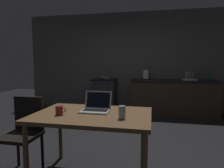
{
  "coord_description": "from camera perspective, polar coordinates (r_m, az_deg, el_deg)",
  "views": [
    {
      "loc": [
        0.7,
        -2.88,
        1.31
      ],
      "look_at": [
        -0.02,
        0.68,
        0.93
      ],
      "focal_mm": 31.72,
      "sensor_mm": 36.0,
      "label": 1
    }
  ],
  "objects": [
    {
      "name": "ground_plane",
      "position": [
        3.24,
        -2.15,
        -17.89
      ],
      "size": [
        12.0,
        12.0,
        0.0
      ],
      "primitive_type": "plane",
      "color": "black"
    },
    {
      "name": "back_wall",
      "position": [
        5.59,
        7.42,
        6.38
      ],
      "size": [
        6.4,
        0.1,
        2.7
      ],
      "primitive_type": "cube",
      "color": "#605B59",
      "rests_on": "ground_plane"
    },
    {
      "name": "kitchen_counter",
      "position": [
        5.32,
        17.27,
        -3.61
      ],
      "size": [
        2.16,
        0.64,
        0.89
      ],
      "color": "#382D23",
      "rests_on": "ground_plane"
    },
    {
      "name": "stove_oven",
      "position": [
        5.44,
        -2.13,
        -3.15
      ],
      "size": [
        0.6,
        0.62,
        0.89
      ],
      "color": "#2D2D30",
      "rests_on": "ground_plane"
    },
    {
      "name": "dining_table",
      "position": [
        2.25,
        -5.63,
        -10.2
      ],
      "size": [
        1.28,
        0.87,
        0.76
      ],
      "color": "brown",
      "rests_on": "ground_plane"
    },
    {
      "name": "chair",
      "position": [
        2.65,
        -23.96,
        -11.83
      ],
      "size": [
        0.4,
        0.4,
        0.9
      ],
      "rotation": [
        0.0,
        0.0,
        0.39
      ],
      "color": "black",
      "rests_on": "ground_plane"
    },
    {
      "name": "laptop",
      "position": [
        2.31,
        -4.6,
        -6.71
      ],
      "size": [
        0.32,
        0.29,
        0.22
      ],
      "rotation": [
        0.0,
        0.0,
        -0.11
      ],
      "color": "silver",
      "rests_on": "dining_table"
    },
    {
      "name": "electric_kettle",
      "position": [
        5.24,
        9.77,
        2.58
      ],
      "size": [
        0.19,
        0.17,
        0.24
      ],
      "color": "black",
      "rests_on": "kitchen_counter"
    },
    {
      "name": "bottle",
      "position": [
        5.35,
        26.01,
        2.33
      ],
      "size": [
        0.07,
        0.07,
        0.29
      ],
      "color": "#19592D",
      "rests_on": "kitchen_counter"
    },
    {
      "name": "frying_pan",
      "position": [
        5.36,
        -2.05,
        1.76
      ],
      "size": [
        0.24,
        0.41,
        0.05
      ],
      "color": "gray",
      "rests_on": "stove_oven"
    },
    {
      "name": "coffee_mug",
      "position": [
        2.21,
        -14.93,
        -7.33
      ],
      "size": [
        0.12,
        0.08,
        0.1
      ],
      "color": "#9E2D28",
      "rests_on": "dining_table"
    },
    {
      "name": "drinking_glass",
      "position": [
        2.0,
        2.9,
        -8.15
      ],
      "size": [
        0.07,
        0.07,
        0.13
      ],
      "color": "#99B7C6",
      "rests_on": "dining_table"
    },
    {
      "name": "dish_rack",
      "position": [
        5.32,
        21.36,
        1.55
      ],
      "size": [
        0.34,
        0.26,
        0.21
      ],
      "color": "silver",
      "rests_on": "kitchen_counter"
    }
  ]
}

